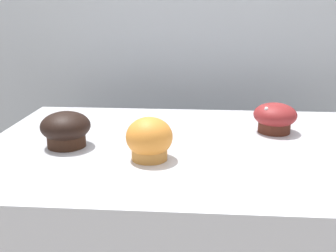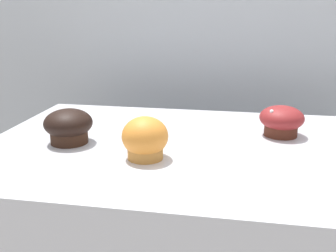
# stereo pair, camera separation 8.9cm
# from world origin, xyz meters

# --- Properties ---
(wall_back) EXTENTS (3.20, 0.10, 1.80)m
(wall_back) POSITION_xyz_m (0.00, 0.60, 0.90)
(wall_back) COLOR #B2B7BC
(wall_back) RESTS_ON ground
(muffin_front_center) EXTENTS (0.11, 0.11, 0.08)m
(muffin_front_center) POSITION_xyz_m (-0.30, -0.04, 0.99)
(muffin_front_center) COLOR #331E13
(muffin_front_center) RESTS_ON display_counter
(muffin_back_left) EXTENTS (0.11, 0.11, 0.07)m
(muffin_back_left) POSITION_xyz_m (0.19, 0.11, 0.99)
(muffin_back_left) COLOR #502418
(muffin_back_left) RESTS_ON display_counter
(muffin_back_right) EXTENTS (0.10, 0.10, 0.09)m
(muffin_back_right) POSITION_xyz_m (-0.11, -0.10, 0.99)
(muffin_back_right) COLOR #C98339
(muffin_back_right) RESTS_ON display_counter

